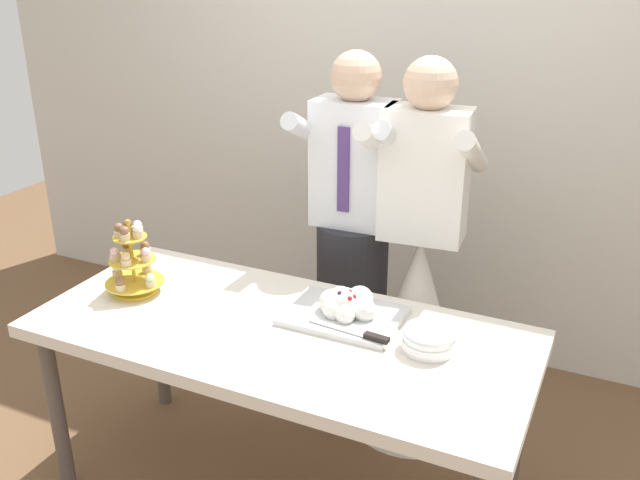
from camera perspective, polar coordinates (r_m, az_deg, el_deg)
rear_wall at (r=3.58m, az=7.92°, el=13.27°), size 5.20×0.10×2.90m
dessert_table at (r=2.55m, az=-3.31°, el=-8.64°), size 1.80×0.80×0.78m
cupcake_stand at (r=2.79m, az=-15.12°, el=-1.74°), size 0.23×0.23×0.31m
main_cake_tray at (r=2.55m, az=2.05°, el=-5.60°), size 0.44×0.31×0.12m
plate_stack at (r=2.38m, az=8.90°, el=-8.13°), size 0.18×0.19×0.08m
person_groom at (r=3.11m, az=2.67°, el=-1.58°), size 0.47×0.50×1.66m
person_bride at (r=3.06m, az=7.94°, el=-5.62°), size 0.56×0.56×1.66m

